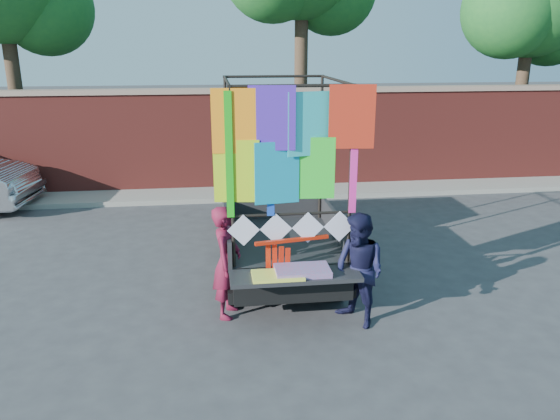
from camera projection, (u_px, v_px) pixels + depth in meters
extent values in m
plane|color=#38383A|center=(322.00, 310.00, 7.89)|extent=(90.00, 90.00, 0.00)
cube|color=maroon|center=(270.00, 141.00, 14.16)|extent=(30.00, 0.35, 2.50)
cube|color=gray|center=(269.00, 90.00, 13.78)|extent=(30.00, 0.45, 0.12)
cube|color=gray|center=(273.00, 192.00, 13.84)|extent=(30.00, 1.20, 0.12)
cylinder|color=#38281C|center=(16.00, 93.00, 14.16)|extent=(0.36, 0.36, 4.90)
sphere|color=#1A5C23|center=(46.00, 8.00, 14.04)|extent=(2.40, 2.40, 2.40)
cylinder|color=#38281C|center=(301.00, 80.00, 14.98)|extent=(0.36, 0.36, 5.46)
cylinder|color=#38281C|center=(520.00, 94.00, 15.90)|extent=(0.36, 0.36, 4.55)
sphere|color=#1A5C23|center=(551.00, 24.00, 15.81)|extent=(2.40, 2.40, 2.40)
sphere|color=#1A5C23|center=(510.00, 10.00, 14.85)|extent=(2.60, 2.60, 2.60)
cylinder|color=black|center=(230.00, 227.00, 10.43)|extent=(0.21, 0.63, 0.63)
cylinder|color=black|center=(236.00, 284.00, 7.98)|extent=(0.21, 0.63, 0.63)
cylinder|color=black|center=(306.00, 224.00, 10.61)|extent=(0.21, 0.63, 0.63)
cylinder|color=black|center=(336.00, 279.00, 8.16)|extent=(0.21, 0.63, 0.63)
cube|color=black|center=(277.00, 242.00, 9.20)|extent=(1.63, 4.02, 0.29)
cube|color=black|center=(282.00, 242.00, 8.44)|extent=(1.72, 2.20, 0.10)
cube|color=black|center=(227.00, 231.00, 8.28)|extent=(0.06, 2.20, 0.43)
cube|color=black|center=(336.00, 227.00, 8.48)|extent=(0.06, 2.20, 0.43)
cube|color=black|center=(274.00, 209.00, 9.41)|extent=(1.72, 0.06, 0.43)
cube|color=black|center=(268.00, 192.00, 10.27)|extent=(1.72, 1.53, 1.20)
cube|color=#8C9EAD|center=(271.00, 178.00, 9.75)|extent=(1.53, 0.06, 0.53)
cube|color=#8C9EAD|center=(264.00, 174.00, 10.90)|extent=(1.53, 0.10, 0.67)
cube|color=black|center=(263.00, 190.00, 11.34)|extent=(1.67, 0.86, 0.53)
cube|color=black|center=(295.00, 276.00, 7.17)|extent=(1.72, 0.53, 0.06)
cube|color=black|center=(293.00, 294.00, 7.48)|extent=(1.77, 0.14, 0.17)
cylinder|color=black|center=(232.00, 181.00, 7.03)|extent=(0.05, 0.05, 2.39)
cylinder|color=black|center=(227.00, 152.00, 8.94)|extent=(0.05, 0.05, 2.39)
cylinder|color=black|center=(351.00, 177.00, 7.22)|extent=(0.05, 0.05, 2.39)
cylinder|color=black|center=(321.00, 149.00, 9.12)|extent=(0.05, 0.05, 2.39)
cylinder|color=black|center=(293.00, 86.00, 6.77)|extent=(1.63, 0.04, 0.04)
cylinder|color=black|center=(274.00, 76.00, 8.68)|extent=(1.63, 0.04, 0.04)
cylinder|color=black|center=(227.00, 81.00, 7.63)|extent=(0.04, 2.06, 0.04)
cylinder|color=black|center=(336.00, 80.00, 7.82)|extent=(0.04, 2.06, 0.04)
cylinder|color=black|center=(292.00, 214.00, 7.27)|extent=(1.63, 0.04, 0.04)
cube|color=orange|center=(236.00, 122.00, 6.80)|extent=(0.59, 0.01, 0.81)
cube|color=#4723AF|center=(274.00, 121.00, 6.82)|extent=(0.59, 0.01, 0.81)
cube|color=#2ED9DE|center=(311.00, 120.00, 6.91)|extent=(0.59, 0.01, 0.81)
cube|color=red|center=(349.00, 120.00, 6.93)|extent=(0.59, 0.01, 0.81)
cube|color=#AED216|center=(237.00, 170.00, 6.98)|extent=(0.59, 0.01, 0.81)
cube|color=#0E9EC5|center=(274.00, 170.00, 7.00)|extent=(0.59, 0.01, 0.81)
cube|color=#26DA2C|center=(310.00, 168.00, 7.09)|extent=(0.59, 0.01, 0.81)
cube|color=#19B716|center=(229.00, 156.00, 6.89)|extent=(0.10, 0.01, 1.63)
cube|color=#FF2AA2|center=(354.00, 153.00, 7.09)|extent=(0.10, 0.01, 1.63)
cube|color=blue|center=(270.00, 155.00, 6.96)|extent=(0.10, 0.01, 1.63)
cube|color=silver|center=(244.00, 230.00, 7.22)|extent=(0.43, 0.01, 0.43)
cube|color=silver|center=(276.00, 229.00, 7.27)|extent=(0.43, 0.01, 0.43)
cube|color=silver|center=(308.00, 228.00, 7.32)|extent=(0.43, 0.01, 0.43)
cube|color=silver|center=(340.00, 226.00, 7.37)|extent=(0.43, 0.01, 0.43)
cube|color=#ED346E|center=(302.00, 271.00, 7.16)|extent=(0.72, 0.43, 0.08)
cube|color=#E2ED4B|center=(278.00, 275.00, 7.06)|extent=(0.67, 0.38, 0.04)
imported|color=maroon|center=(227.00, 262.00, 7.53)|extent=(0.52, 0.66, 1.60)
imported|color=#141532|center=(359.00, 271.00, 7.28)|extent=(0.90, 0.96, 1.56)
cube|color=red|center=(292.00, 240.00, 7.29)|extent=(1.02, 0.23, 0.04)
cube|color=red|center=(268.00, 264.00, 7.33)|extent=(0.07, 0.02, 0.60)
cube|color=red|center=(275.00, 265.00, 7.35)|extent=(0.07, 0.02, 0.60)
cube|color=red|center=(281.00, 266.00, 7.36)|extent=(0.07, 0.02, 0.60)
cube|color=red|center=(287.00, 268.00, 7.38)|extent=(0.07, 0.02, 0.60)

